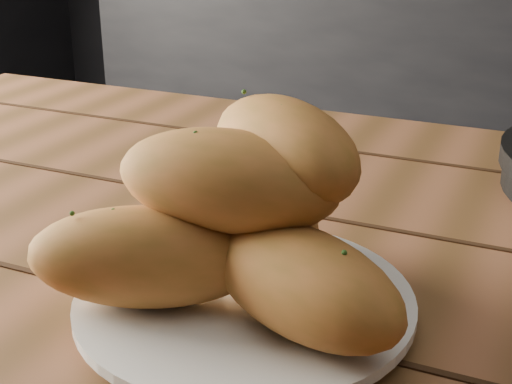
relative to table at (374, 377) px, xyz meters
name	(u,v)px	position (x,y,z in m)	size (l,w,h in m)	color
table	(374,377)	(0.00, 0.00, 0.00)	(1.61, 0.93, 0.75)	brown
plate	(245,304)	(-0.08, -0.09, 0.10)	(0.25, 0.25, 0.02)	white
bread_rolls	(244,217)	(-0.08, -0.08, 0.17)	(0.29, 0.25, 0.14)	#BC6B34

